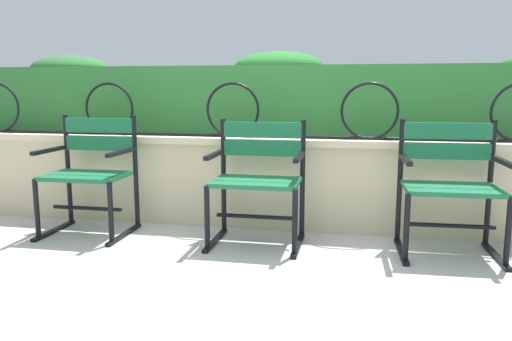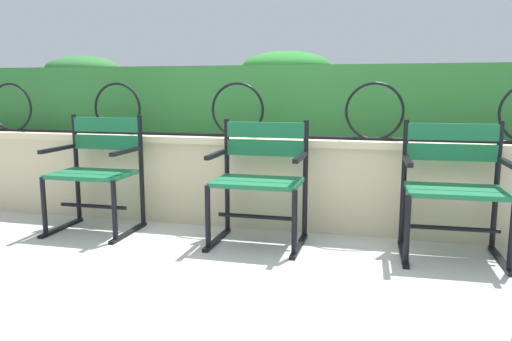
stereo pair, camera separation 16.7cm
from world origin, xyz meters
The scene contains 7 objects.
ground_plane centered at (0.00, 0.00, 0.00)m, with size 60.00×60.00×0.00m, color #B7B5AF.
stone_wall centered at (0.00, 0.84, 0.35)m, with size 8.37×0.41×0.70m.
iron_arch_fence centered at (-0.26, 0.76, 0.88)m, with size 7.81×0.02×0.42m.
hedge_row centered at (-0.01, 1.36, 1.00)m, with size 8.20×0.70×0.69m.
park_chair_left centered at (-1.30, 0.37, 0.47)m, with size 0.61×0.53×0.87m.
park_chair_centre centered at (-0.04, 0.37, 0.46)m, with size 0.62×0.52×0.85m.
park_chair_right centered at (1.23, 0.39, 0.47)m, with size 0.65×0.54×0.86m.
Camera 1 is at (0.62, -2.99, 1.08)m, focal length 35.26 mm.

